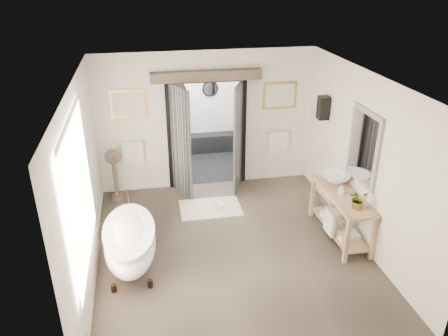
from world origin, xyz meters
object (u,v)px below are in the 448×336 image
(clawfoot_tub, at_px, (130,241))
(basin, at_px, (336,179))
(rug, at_px, (210,208))
(vanity, at_px, (340,212))

(clawfoot_tub, relative_size, basin, 3.55)
(basin, bearing_deg, clawfoot_tub, -156.84)
(basin, bearing_deg, rug, 170.27)
(clawfoot_tub, relative_size, vanity, 1.14)
(rug, bearing_deg, basin, -25.11)
(rug, bearing_deg, vanity, -33.94)
(rug, relative_size, basin, 2.34)
(clawfoot_tub, distance_m, basin, 3.72)
(vanity, xyz_separation_m, basin, (0.05, 0.40, 0.43))
(clawfoot_tub, bearing_deg, vanity, 1.54)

